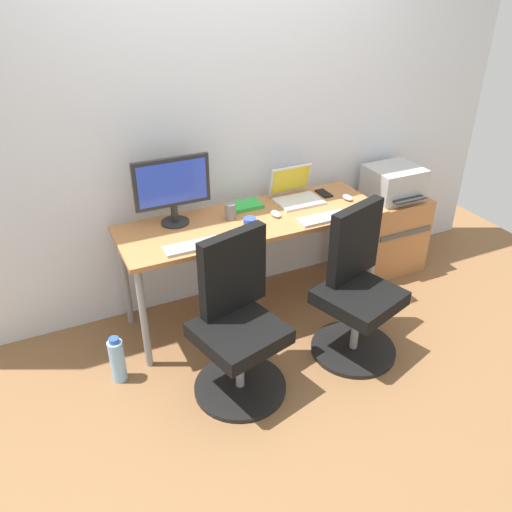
{
  "coord_description": "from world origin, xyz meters",
  "views": [
    {
      "loc": [
        -1.27,
        -2.74,
        2.22
      ],
      "look_at": [
        0.0,
        -0.05,
        0.48
      ],
      "focal_mm": 36.42,
      "sensor_mm": 36.0,
      "label": 1
    }
  ],
  "objects": [
    {
      "name": "office_chair_left",
      "position": [
        -0.38,
        -0.61,
        0.42
      ],
      "size": [
        0.54,
        0.54,
        0.94
      ],
      "color": "black",
      "rests_on": "ground"
    },
    {
      "name": "mouse_by_monitor",
      "position": [
        0.15,
        -0.03,
        0.75
      ],
      "size": [
        0.06,
        0.1,
        0.03
      ],
      "primitive_type": "ellipsoid",
      "color": "silver",
      "rests_on": "desk"
    },
    {
      "name": "keyboard_by_monitor",
      "position": [
        -0.48,
        -0.2,
        0.74
      ],
      "size": [
        0.34,
        0.12,
        0.02
      ],
      "primitive_type": "cube",
      "color": "#B7B7B7",
      "rests_on": "desk"
    },
    {
      "name": "printer",
      "position": [
        1.22,
        0.11,
        0.72
      ],
      "size": [
        0.38,
        0.4,
        0.24
      ],
      "color": "#B7B7B7",
      "rests_on": "side_cabinet"
    },
    {
      "name": "desk",
      "position": [
        0.0,
        0.0,
        0.66
      ],
      "size": [
        1.75,
        0.58,
        0.73
      ],
      "color": "#B77542",
      "rests_on": "ground"
    },
    {
      "name": "open_laptop",
      "position": [
        0.39,
        0.14,
        0.79
      ],
      "size": [
        0.31,
        0.27,
        0.22
      ],
      "color": "silver",
      "rests_on": "desk"
    },
    {
      "name": "keyboard_by_laptop",
      "position": [
        0.41,
        -0.21,
        0.74
      ],
      "size": [
        0.34,
        0.12,
        0.02
      ],
      "primitive_type": "cube",
      "color": "#B7B7B7",
      "rests_on": "desk"
    },
    {
      "name": "coffee_mug",
      "position": [
        -0.09,
        -0.16,
        0.78
      ],
      "size": [
        0.08,
        0.08,
        0.09
      ],
      "primitive_type": "cylinder",
      "color": "blue",
      "rests_on": "desk"
    },
    {
      "name": "side_cabinet",
      "position": [
        1.22,
        0.11,
        0.3
      ],
      "size": [
        0.52,
        0.44,
        0.6
      ],
      "color": "#B77542",
      "rests_on": "ground"
    },
    {
      "name": "pen_cup",
      "position": [
        -0.13,
        0.06,
        0.79
      ],
      "size": [
        0.07,
        0.07,
        0.1
      ],
      "primitive_type": "cylinder",
      "color": "slate",
      "rests_on": "desk"
    },
    {
      "name": "phone_near_monitor",
      "position": [
        0.62,
        0.14,
        0.74
      ],
      "size": [
        0.07,
        0.14,
        0.01
      ],
      "primitive_type": "cube",
      "color": "black",
      "rests_on": "desk"
    },
    {
      "name": "water_bottle_on_floor",
      "position": [
        -1.02,
        -0.29,
        0.15
      ],
      "size": [
        0.09,
        0.09,
        0.31
      ],
      "color": "#8CBFF2",
      "rests_on": "ground"
    },
    {
      "name": "ground_plane",
      "position": [
        0.0,
        0.0,
        0.0
      ],
      "size": [
        5.28,
        5.28,
        0.0
      ],
      "primitive_type": "plane",
      "color": "brown"
    },
    {
      "name": "back_wall",
      "position": [
        0.0,
        0.37,
        1.3
      ],
      "size": [
        4.4,
        0.04,
        2.6
      ],
      "primitive_type": "cube",
      "color": "silver",
      "rests_on": "ground"
    },
    {
      "name": "notebook",
      "position": [
        0.03,
        0.18,
        0.75
      ],
      "size": [
        0.21,
        0.15,
        0.03
      ],
      "primitive_type": "cube",
      "color": "green",
      "rests_on": "desk"
    },
    {
      "name": "desktop_monitor",
      "position": [
        -0.47,
        0.15,
        0.98
      ],
      "size": [
        0.48,
        0.18,
        0.43
      ],
      "color": "#262626",
      "rests_on": "desk"
    },
    {
      "name": "mouse_by_laptop",
      "position": [
        0.72,
        -0.01,
        0.75
      ],
      "size": [
        0.06,
        0.1,
        0.03
      ],
      "primitive_type": "ellipsoid",
      "color": "#B7B7B7",
      "rests_on": "desk"
    },
    {
      "name": "office_chair_right",
      "position": [
        0.42,
        -0.61,
        0.42
      ],
      "size": [
        0.55,
        0.55,
        0.94
      ],
      "color": "black",
      "rests_on": "ground"
    }
  ]
}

